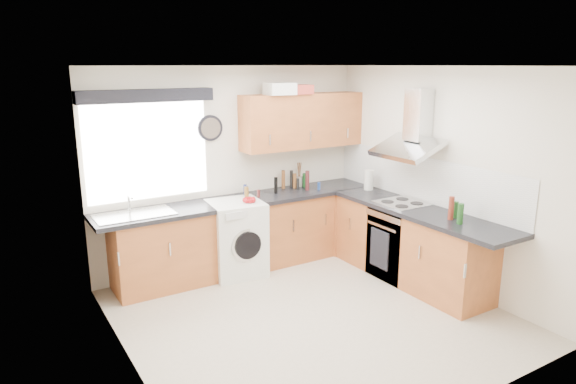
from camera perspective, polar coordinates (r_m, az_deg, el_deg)
ground_plane at (r=5.44m, az=2.54°, el=-13.55°), size 3.60×3.60×0.00m
ceiling at (r=4.82m, az=2.87°, el=13.82°), size 3.60×3.60×0.02m
wall_back at (r=6.51m, az=-6.29°, el=2.72°), size 3.60×0.02×2.50m
wall_front at (r=3.71m, az=18.67°, el=-6.68°), size 3.60×0.02×2.50m
wall_left at (r=4.27m, az=-17.72°, el=-3.90°), size 0.02×3.60×2.50m
wall_right at (r=6.16m, az=16.67°, el=1.56°), size 0.02×3.60×2.50m
window at (r=6.08m, az=-15.30°, el=4.38°), size 1.40×0.02×1.10m
window_blind at (r=5.93m, az=-15.44°, el=10.28°), size 1.50×0.18×0.14m
splashback at (r=6.36m, az=14.56°, el=1.44°), size 0.01×3.00×0.54m
base_cab_back at (r=6.43m, az=-5.78°, el=-4.99°), size 3.00×0.58×0.86m
base_cab_corner at (r=7.22m, az=5.74°, el=-2.83°), size 0.60×0.60×0.86m
base_cab_right at (r=6.27m, az=13.34°, el=-5.80°), size 0.58×2.10×0.86m
worktop_back at (r=6.33m, az=-5.02°, el=-0.96°), size 3.60×0.62×0.05m
worktop_right at (r=6.03m, az=14.52°, el=-2.14°), size 0.62×2.42×0.05m
sink at (r=5.86m, az=-16.72°, el=-2.08°), size 0.84×0.46×0.10m
oven at (r=6.37m, az=12.32°, el=-5.49°), size 0.56×0.58×0.85m
hob_plate at (r=6.22m, az=12.56°, el=-1.21°), size 0.52×0.52×0.01m
extractor_hood at (r=6.13m, az=13.66°, el=6.64°), size 0.52×0.78×0.66m
upper_cabinets at (r=6.74m, az=1.62°, el=7.91°), size 1.70×0.35×0.70m
washing_machine at (r=6.31m, az=-5.75°, el=-5.12°), size 0.69×0.67×0.91m
wall_clock at (r=6.28m, az=-8.56°, el=7.02°), size 0.31×0.04×0.31m
casserole at (r=6.40m, az=-0.91°, el=11.39°), size 0.35×0.26×0.15m
storage_box at (r=6.57m, az=1.48°, el=11.33°), size 0.26×0.21×0.12m
utensil_pot at (r=6.94m, az=1.25°, el=1.20°), size 0.10×0.10×0.13m
kitchen_roll at (r=6.81m, az=8.97°, el=1.33°), size 0.14×0.14×0.26m
tomato_cluster at (r=6.14m, az=-4.32°, el=-0.89°), size 0.14×0.14×0.06m
jar_0 at (r=6.46m, az=-4.67°, el=0.12°), size 0.05×0.05×0.12m
jar_1 at (r=6.36m, az=-3.30°, el=-0.16°), size 0.04×0.04×0.10m
jar_2 at (r=6.47m, az=-4.79°, el=0.24°), size 0.04×0.04×0.14m
jar_3 at (r=6.38m, az=-4.63°, el=-0.00°), size 0.06×0.06×0.13m
jar_4 at (r=6.76m, az=1.10°, el=0.91°), size 0.04×0.04×0.15m
jar_5 at (r=6.89m, az=1.90°, el=1.33°), size 0.07×0.07×0.18m
jar_6 at (r=6.79m, az=-0.52°, el=1.40°), size 0.05×0.05×0.24m
jar_7 at (r=6.86m, az=0.39°, el=1.46°), size 0.04×0.04×0.23m
jar_8 at (r=6.70m, az=2.17°, el=1.28°), size 0.05×0.05×0.26m
jar_9 at (r=6.82m, az=0.76°, el=1.25°), size 0.05×0.05×0.20m
jar_10 at (r=6.75m, az=3.45°, el=0.67°), size 0.04×0.04×0.10m
jar_11 at (r=6.54m, az=-1.36°, el=0.75°), size 0.04×0.04×0.21m
bottle_0 at (r=5.70m, az=17.67°, el=-1.72°), size 0.06×0.06×0.25m
bottle_1 at (r=5.79m, az=18.10°, el=-1.87°), size 0.06×0.06×0.18m
bottle_2 at (r=5.58m, az=18.61°, el=-2.30°), size 0.06×0.06×0.22m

